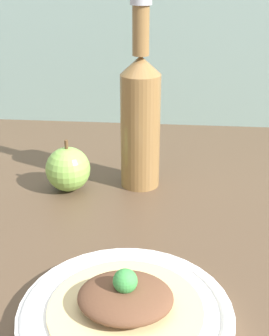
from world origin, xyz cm
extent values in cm
cube|color=brown|center=(0.00, 0.00, -2.00)|extent=(180.00, 110.00, 4.00)
cylinder|color=white|center=(-3.17, -15.85, 0.96)|extent=(23.87, 23.87, 1.93)
torus|color=white|center=(-3.17, -15.85, 1.64)|extent=(23.31, 23.31, 1.35)
cylinder|color=#D6BC7F|center=(-3.17, -15.85, 2.13)|extent=(17.20, 17.20, 0.40)
ellipsoid|color=brown|center=(-3.17, -15.85, 3.70)|extent=(10.51, 8.93, 2.74)
sphere|color=green|center=(-3.17, -15.85, 5.87)|extent=(2.68, 2.68, 2.68)
cylinder|color=olive|center=(-4.43, 19.18, 9.90)|extent=(6.79, 6.79, 19.81)
cone|color=olive|center=(-4.43, 19.18, 21.34)|extent=(6.79, 6.79, 3.05)
cylinder|color=olive|center=(-4.43, 19.18, 26.70)|extent=(2.71, 2.71, 7.67)
cylinder|color=#B7B7BC|center=(-4.43, 19.18, 31.13)|extent=(3.39, 3.39, 1.20)
sphere|color=#84B74C|center=(-16.64, 15.92, 3.86)|extent=(7.72, 7.72, 7.72)
cylinder|color=brown|center=(-16.64, 15.92, 8.33)|extent=(0.62, 0.62, 1.74)
camera|label=1|loc=(1.52, -55.80, 37.50)|focal=50.00mm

